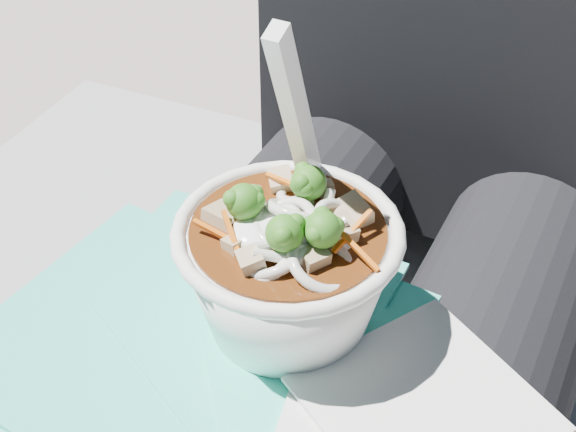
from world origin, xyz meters
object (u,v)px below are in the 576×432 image
at_px(lap, 319,392).
at_px(plastic_bag, 224,361).
at_px(person_body, 370,291).
at_px(udon_bowl, 288,262).

xyz_separation_m(lap, plastic_bag, (-0.04, -0.06, 0.08)).
relative_size(person_body, udon_bowl, 5.29).
distance_m(plastic_bag, udon_bowl, 0.07).
height_order(person_body, plastic_bag, person_body).
bearing_deg(udon_bowl, plastic_bag, -118.72).
distance_m(person_body, plastic_bag, 0.17).
xyz_separation_m(lap, udon_bowl, (-0.01, -0.02, 0.14)).
distance_m(person_body, udon_bowl, 0.16).
relative_size(lap, udon_bowl, 2.49).
distance_m(lap, udon_bowl, 0.14).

